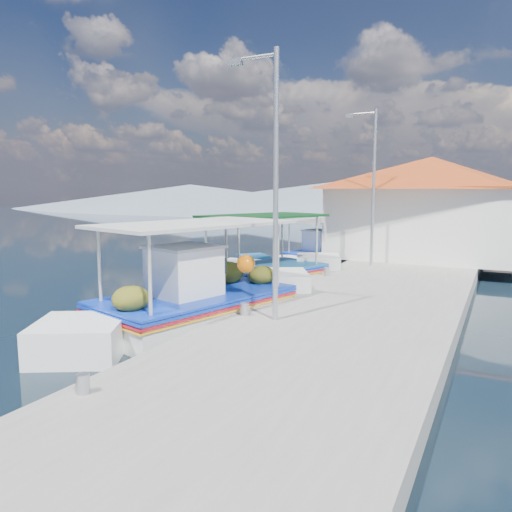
% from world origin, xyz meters
% --- Properties ---
extents(ground, '(160.00, 160.00, 0.00)m').
position_xyz_m(ground, '(0.00, 0.00, 0.00)').
color(ground, black).
rests_on(ground, ground).
extents(quay, '(5.00, 44.00, 0.50)m').
position_xyz_m(quay, '(5.90, 6.00, 0.25)').
color(quay, gray).
rests_on(quay, ground).
extents(bollards, '(0.20, 17.20, 0.30)m').
position_xyz_m(bollards, '(3.80, 5.25, 0.65)').
color(bollards, '#A5A8AD').
rests_on(bollards, quay).
extents(main_caique, '(4.13, 8.63, 2.95)m').
position_xyz_m(main_caique, '(2.24, 2.30, 0.57)').
color(main_caique, white).
rests_on(main_caique, ground).
extents(caique_green_canopy, '(4.23, 7.14, 2.90)m').
position_xyz_m(caique_green_canopy, '(1.75, 7.14, 0.43)').
color(caique_green_canopy, white).
rests_on(caique_green_canopy, ground).
extents(caique_blue_hull, '(1.84, 5.53, 0.99)m').
position_xyz_m(caique_blue_hull, '(0.04, 8.01, 0.27)').
color(caique_blue_hull, '#1A619E').
rests_on(caique_blue_hull, ground).
extents(caique_far, '(2.92, 6.35, 2.29)m').
position_xyz_m(caique_far, '(1.63, 13.55, 0.42)').
color(caique_far, white).
rests_on(caique_far, ground).
extents(harbor_building, '(10.49, 10.49, 4.40)m').
position_xyz_m(harbor_building, '(6.20, 15.00, 2.78)').
color(harbor_building, white).
rests_on(harbor_building, quay).
extents(lamp_post_near, '(1.21, 0.14, 6.00)m').
position_xyz_m(lamp_post_near, '(4.51, 2.00, 3.85)').
color(lamp_post_near, '#A5A8AD').
rests_on(lamp_post_near, quay).
extents(lamp_post_far, '(1.21, 0.14, 6.00)m').
position_xyz_m(lamp_post_far, '(4.51, 11.00, 3.85)').
color(lamp_post_far, '#A5A8AD').
rests_on(lamp_post_far, quay).
extents(mountain_ridge, '(171.40, 96.00, 5.50)m').
position_xyz_m(mountain_ridge, '(6.54, 56.00, 2.04)').
color(mountain_ridge, gray).
rests_on(mountain_ridge, ground).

